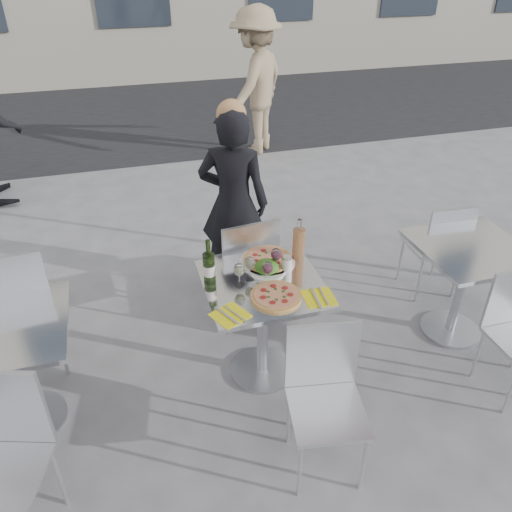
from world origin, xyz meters
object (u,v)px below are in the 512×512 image
object	(u,v)px
side_chair_lfar	(16,303)
wineglass_red_a	(268,268)
main_table	(263,309)
napkin_right	(319,297)
side_chair_rfar	(440,243)
wineglass_white_b	(250,264)
chair_near	(325,388)
wineglass_red_b	(276,255)
wineglass_white_a	(239,270)
pizza_far	(268,260)
pizza_near	(276,296)
salad_plate	(267,268)
carafe	(299,243)
side_table_right	(465,272)
napkin_left	(230,315)
pedestrian_b	(256,82)
side_table_left	(9,356)
woman_diner	(234,203)
chair_far	(246,263)
wine_bottle	(209,266)
sugar_shaker	(287,264)

from	to	relation	value
side_chair_lfar	wineglass_red_a	bearing A→B (deg)	159.07
main_table	napkin_right	bearing A→B (deg)	-41.83
side_chair_lfar	side_chair_rfar	bearing A→B (deg)	175.95
wineglass_white_b	side_chair_lfar	bearing A→B (deg)	165.62
chair_near	wineglass_red_b	xyz separation A→B (m)	(-0.01, 0.81, 0.35)
chair_near	wineglass_white_a	bearing A→B (deg)	120.93
main_table	pizza_far	bearing A→B (deg)	65.37
pizza_near	pizza_far	xyz separation A→B (m)	(0.07, 0.38, 0.01)
salad_plate	carafe	distance (m)	0.28
wineglass_red_a	wineglass_red_b	distance (m)	0.16
carafe	main_table	bearing A→B (deg)	-147.26
side_table_right	napkin_left	distance (m)	1.80
napkin_right	pedestrian_b	bearing A→B (deg)	82.56
salad_plate	wineglass_white_b	bearing A→B (deg)	-164.16
side_table_left	woman_diner	size ratio (longest dim) A/B	0.49
side_chair_rfar	pedestrian_b	xyz separation A→B (m)	(-0.43, 3.69, 0.43)
chair_far	woman_diner	bearing A→B (deg)	-101.62
wineglass_white_b	napkin_right	distance (m)	0.46
side_table_left	chair_near	distance (m)	1.77
wine_bottle	side_table_right	bearing A→B (deg)	-3.06
main_table	chair_far	distance (m)	0.54
side_chair_lfar	pizza_near	bearing A→B (deg)	154.12
side_table_right	chair_far	size ratio (longest dim) A/B	0.81
side_chair_lfar	woman_diner	distance (m)	1.72
chair_near	main_table	bearing A→B (deg)	110.28
side_table_right	sugar_shaker	size ratio (longest dim) A/B	7.01
side_table_right	wineglass_red_b	size ratio (longest dim) A/B	4.76
side_table_right	pedestrian_b	world-z (taller)	pedestrian_b
side_table_right	pizza_near	bearing A→B (deg)	-173.56
chair_near	napkin_right	bearing A→B (deg)	82.89
side_table_left	chair_near	xyz separation A→B (m)	(1.63, -0.70, -0.03)
woman_diner	pizza_far	size ratio (longest dim) A/B	4.28
side_table_right	wineglass_white_a	distance (m)	1.68
chair_far	side_chair_lfar	distance (m)	1.53
sugar_shaker	wineglass_red_b	world-z (taller)	wineglass_red_b
wineglass_white_a	side_table_left	bearing A→B (deg)	-179.53
salad_plate	wineglass_red_a	xyz separation A→B (m)	(-0.03, -0.11, 0.07)
wine_bottle	chair_far	bearing A→B (deg)	51.92
woman_diner	pizza_far	xyz separation A→B (m)	(0.01, -0.87, 0.00)
side_chair_rfar	pizza_far	xyz separation A→B (m)	(-1.51, -0.24, 0.26)
woman_diner	pizza_far	world-z (taller)	woman_diner
side_table_left	wine_bottle	xyz separation A→B (m)	(1.19, 0.10, 0.32)
wine_bottle	napkin_right	xyz separation A→B (m)	(0.58, -0.34, -0.11)
carafe	salad_plate	bearing A→B (deg)	-158.23
main_table	side_table_left	distance (m)	1.50
wineglass_white_b	pizza_far	bearing A→B (deg)	43.22
pizza_near	wineglass_red_a	size ratio (longest dim) A/B	1.91
chair_near	sugar_shaker	bearing A→B (deg)	95.97
side_table_left	sugar_shaker	distance (m)	1.70
carafe	pizza_far	bearing A→B (deg)	173.81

